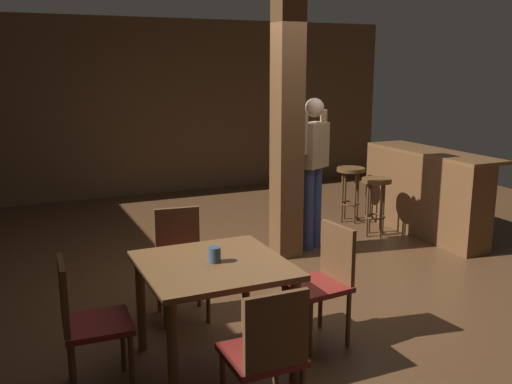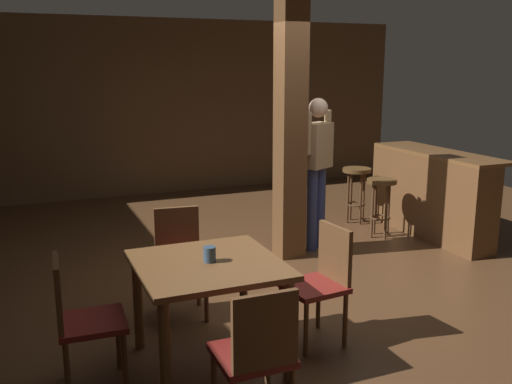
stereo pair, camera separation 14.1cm
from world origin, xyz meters
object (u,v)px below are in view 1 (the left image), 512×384
Objects in this scene: dining_table at (214,279)px; chair_west at (85,318)px; chair_east at (325,277)px; bar_stool_near at (376,193)px; chair_north at (180,257)px; napkin_cup at (214,255)px; bar_counter at (424,192)px; standing_person at (313,163)px; bar_stool_mid at (350,181)px; chair_south at (267,352)px.

dining_table is 0.88m from chair_west.
dining_table is 1.10× the size of chair_west.
chair_east reaches higher than bar_stool_near.
napkin_cup is at bearing -91.46° from chair_north.
chair_north is 0.46× the size of bar_counter.
chair_west is 0.46× the size of bar_counter.
chair_east is 1.76m from chair_west.
chair_west reaches higher than dining_table.
standing_person is 0.89× the size of bar_counter.
bar_stool_mid is (-0.50, 0.87, 0.03)m from bar_counter.
chair_east and chair_west have the same top height.
chair_north is 0.52× the size of standing_person.
bar_stool_near is (3.75, 2.09, 0.04)m from chair_west.
chair_south and chair_north have the same top height.
bar_stool_near is at bearing 6.19° from standing_person.
standing_person reaches higher than chair_east.
chair_north is 0.95m from napkin_cup.
bar_stool_mid is (3.83, 2.79, 0.06)m from chair_west.
chair_north is 1.27m from chair_west.
bar_stool_near is at bearing 46.59° from chair_east.
napkin_cup is 2.77m from standing_person.
chair_east is 1.20× the size of bar_stool_mid.
standing_person reaches higher than chair_south.
chair_east is 1.24m from chair_south.
dining_table is at bearing -163.58° from napkin_cup.
bar_counter is at bearing -2.80° from standing_person.
standing_person is 1.06m from bar_stool_near.
bar_counter is at bearing 29.02° from dining_table.
chair_east is 3.48m from bar_stool_mid.
bar_stool_near is 0.98× the size of bar_stool_mid.
bar_counter reaches higher than chair_south.
chair_south is 4.44m from bar_counter.
chair_south and chair_west have the same top height.
napkin_cup is 0.06× the size of bar_counter.
chair_north is 1.23× the size of bar_stool_near.
bar_stool_near is (2.85, 1.19, 0.04)m from chair_north.
standing_person is (1.92, 2.00, 0.19)m from napkin_cup.
chair_east reaches higher than napkin_cup.
bar_stool_mid reaches higher than bar_stool_near.
napkin_cup is at bearing -136.64° from bar_stool_mid.
chair_north and chair_west have the same top height.
chair_north is at bearing -163.51° from bar_counter.
standing_person reaches higher than napkin_cup.
standing_person reaches higher than bar_counter.
chair_east is at bearing -46.57° from chair_north.
chair_east is (0.89, 0.00, -0.13)m from dining_table.
chair_west is 4.74m from bar_stool_mid.
bar_stool_mid is at bearing 53.41° from chair_east.
chair_south is at bearing -89.78° from dining_table.
bar_stool_mid is at bearing 43.29° from dining_table.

